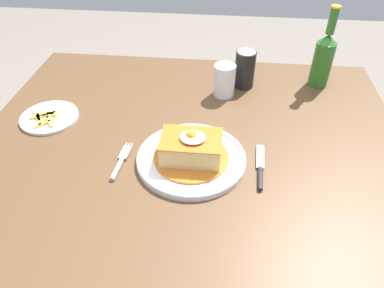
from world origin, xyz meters
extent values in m
plane|color=slate|center=(0.00, 0.00, 0.00)|extent=(6.00, 6.00, 0.00)
cube|color=brown|center=(0.00, 0.00, 0.72)|extent=(1.19, 0.99, 0.04)
cylinder|color=brown|center=(-0.51, 0.42, 0.35)|extent=(0.07, 0.07, 0.70)
cylinder|color=brown|center=(0.51, 0.42, 0.35)|extent=(0.07, 0.07, 0.70)
cylinder|color=white|center=(0.01, -0.08, 0.75)|extent=(0.28, 0.28, 0.01)
torus|color=white|center=(0.01, -0.08, 0.75)|extent=(0.28, 0.28, 0.01)
cylinder|color=#C66B23|center=(0.01, -0.08, 0.75)|extent=(0.19, 0.19, 0.01)
cube|color=#DBB770|center=(0.01, -0.08, 0.78)|extent=(0.15, 0.10, 0.06)
cube|color=#C66B23|center=(0.01, -0.08, 0.81)|extent=(0.15, 0.10, 0.00)
ellipsoid|color=white|center=(0.02, -0.08, 0.82)|extent=(0.06, 0.06, 0.01)
sphere|color=yellow|center=(0.01, -0.08, 0.83)|extent=(0.03, 0.03, 0.03)
cylinder|color=silver|center=(-0.17, -0.13, 0.75)|extent=(0.02, 0.08, 0.01)
cube|color=silver|center=(-0.16, -0.07, 0.75)|extent=(0.03, 0.05, 0.00)
cylinder|color=silver|center=(-0.15, -0.04, 0.75)|extent=(0.01, 0.03, 0.00)
cylinder|color=silver|center=(-0.16, -0.04, 0.75)|extent=(0.01, 0.03, 0.00)
cylinder|color=silver|center=(-0.17, -0.04, 0.75)|extent=(0.01, 0.03, 0.00)
cylinder|color=#262628|center=(0.19, -0.13, 0.75)|extent=(0.02, 0.08, 0.01)
cube|color=silver|center=(0.19, -0.05, 0.75)|extent=(0.02, 0.09, 0.00)
cylinder|color=black|center=(0.15, 0.32, 0.80)|extent=(0.07, 0.07, 0.12)
cylinder|color=silver|center=(0.15, 0.32, 0.86)|extent=(0.06, 0.06, 0.00)
cylinder|color=#2D6B23|center=(0.40, 0.35, 0.82)|extent=(0.06, 0.06, 0.15)
cone|color=#2D6B23|center=(0.40, 0.35, 0.90)|extent=(0.06, 0.06, 0.03)
cylinder|color=#2D6B23|center=(0.40, 0.35, 0.96)|extent=(0.03, 0.03, 0.08)
cylinder|color=gold|center=(0.40, 0.35, 1.00)|extent=(0.03, 0.03, 0.01)
cylinder|color=silver|center=(0.09, 0.26, 0.77)|extent=(0.06, 0.06, 0.06)
cylinder|color=silver|center=(0.09, 0.26, 0.79)|extent=(0.07, 0.07, 0.10)
cylinder|color=white|center=(-0.43, 0.07, 0.75)|extent=(0.17, 0.17, 0.01)
cube|color=#EAC64C|center=(-0.42, 0.07, 0.75)|extent=(0.05, 0.02, 0.01)
cube|color=#EAC64C|center=(-0.41, 0.04, 0.75)|extent=(0.04, 0.06, 0.01)
cube|color=#EAC64C|center=(-0.44, 0.06, 0.75)|extent=(0.07, 0.03, 0.01)
cube|color=#EAC64C|center=(-0.43, 0.06, 0.75)|extent=(0.05, 0.04, 0.01)
cube|color=#EAC64C|center=(-0.42, 0.06, 0.75)|extent=(0.02, 0.05, 0.01)
cube|color=#EAC64C|center=(-0.42, 0.02, 0.75)|extent=(0.05, 0.04, 0.01)
cube|color=#EAC64C|center=(-0.46, 0.06, 0.75)|extent=(0.05, 0.06, 0.01)
cube|color=#EAC64C|center=(-0.44, 0.07, 0.75)|extent=(0.05, 0.02, 0.01)
cube|color=#EAC64C|center=(-0.45, 0.04, 0.75)|extent=(0.04, 0.06, 0.01)
camera|label=1|loc=(0.09, -0.76, 1.37)|focal=33.73mm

